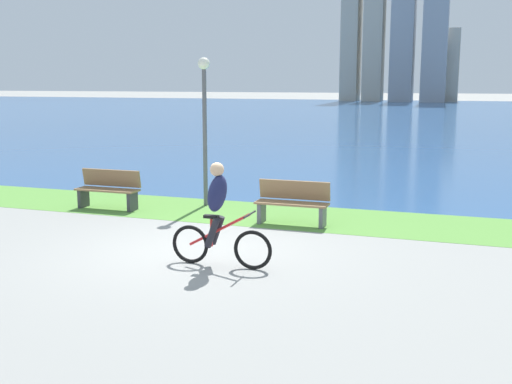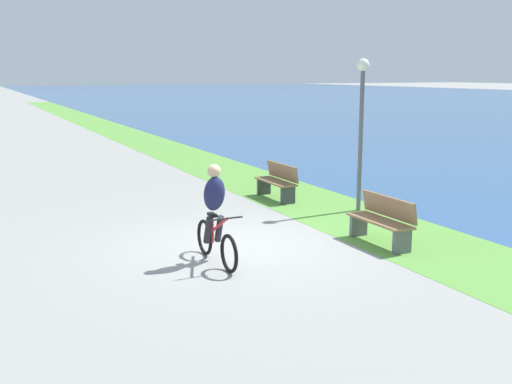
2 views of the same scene
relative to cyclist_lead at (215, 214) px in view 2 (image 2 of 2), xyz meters
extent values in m
plane|color=gray|center=(-0.68, 0.73, -0.83)|extent=(300.00, 300.00, 0.00)
cube|color=#59933D|center=(-0.68, 3.92, -0.83)|extent=(120.00, 2.47, 0.01)
torus|color=black|center=(0.57, 0.00, -0.52)|extent=(0.63, 0.06, 0.63)
torus|color=black|center=(-0.50, 0.00, -0.52)|extent=(0.63, 0.06, 0.63)
cylinder|color=red|center=(0.01, 0.00, -0.24)|extent=(1.04, 0.04, 0.60)
cylinder|color=red|center=(-0.12, 0.00, -0.29)|extent=(0.04, 0.04, 0.46)
cube|color=black|center=(-0.12, 0.00, -0.03)|extent=(0.24, 0.10, 0.05)
cylinder|color=black|center=(0.52, 0.00, 0.05)|extent=(0.03, 0.52, 0.03)
ellipsoid|color=#1E234C|center=(-0.01, 0.00, 0.35)|extent=(0.40, 0.36, 0.65)
sphere|color=#D8AD84|center=(-0.01, 0.00, 0.73)|extent=(0.22, 0.22, 0.22)
cylinder|color=#26262D|center=(-0.07, 0.10, -0.27)|extent=(0.27, 0.11, 0.49)
cylinder|color=#26262D|center=(-0.07, -0.10, -0.27)|extent=(0.27, 0.11, 0.49)
cube|color=olive|center=(0.32, 3.15, -0.38)|extent=(1.50, 0.45, 0.04)
cube|color=olive|center=(0.32, 3.34, -0.13)|extent=(1.50, 0.11, 0.40)
cube|color=#595960|center=(0.97, 3.15, -0.61)|extent=(0.08, 0.37, 0.45)
cube|color=#595960|center=(-0.33, 3.15, -0.61)|extent=(0.08, 0.37, 0.45)
cube|color=olive|center=(-4.13, 3.32, -0.38)|extent=(1.50, 0.45, 0.04)
cube|color=olive|center=(-4.13, 3.51, -0.13)|extent=(1.50, 0.11, 0.40)
cube|color=#38383D|center=(-3.48, 3.32, -0.61)|extent=(0.08, 0.37, 0.45)
cube|color=#38383D|center=(-4.78, 3.32, -0.61)|extent=(0.08, 0.37, 0.45)
cylinder|color=#595960|center=(-2.16, 4.46, 0.77)|extent=(0.10, 0.10, 3.21)
sphere|color=white|center=(-2.16, 4.46, 2.48)|extent=(0.28, 0.28, 0.28)
camera|label=1|loc=(3.66, -8.82, 2.08)|focal=43.44mm
camera|label=2|loc=(8.99, -3.62, 2.30)|focal=42.09mm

